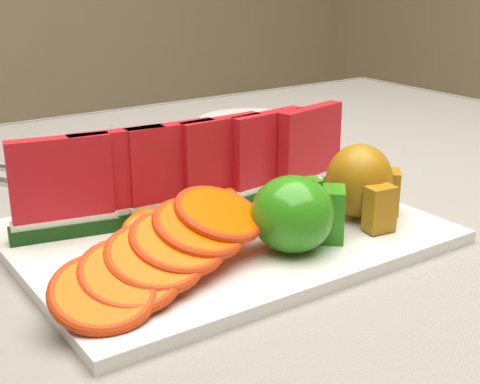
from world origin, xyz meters
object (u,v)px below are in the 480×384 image
apple_cluster (297,213)px  fork (19,183)px  side_plate (251,122)px  platter (223,233)px  pear_cluster (362,183)px

apple_cluster → fork: size_ratio=0.62×
side_plate → fork: 0.43m
platter → pear_cluster: size_ratio=4.34×
side_plate → fork: bearing=-167.2°
side_plate → platter: bearing=-128.8°
side_plate → fork: size_ratio=1.26×
pear_cluster → fork: size_ratio=0.50×
fork → side_plate: bearing=12.8°
apple_cluster → fork: bearing=112.1°
platter → pear_cluster: bearing=-24.4°
side_plate → fork: (-0.42, -0.10, -0.00)m
pear_cluster → fork: 0.43m
platter → apple_cluster: size_ratio=3.48×
apple_cluster → pear_cluster: size_ratio=1.24×
fork → apple_cluster: bearing=-67.9°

